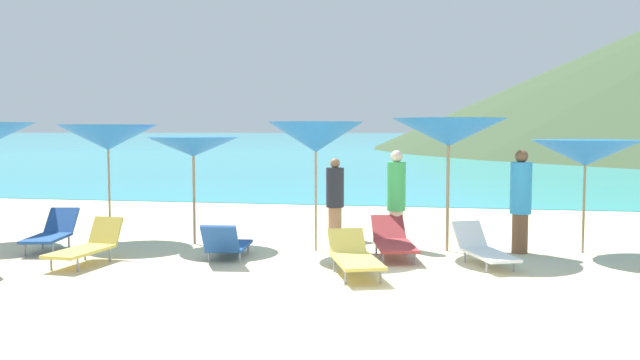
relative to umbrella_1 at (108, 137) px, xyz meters
name	(u,v)px	position (x,y,z in m)	size (l,w,h in m)	color
ground_plane	(405,211)	(5.52, 6.88, -2.20)	(50.00, 100.00, 0.30)	beige
ocean_water	(440,136)	(5.52, 226.71, -2.04)	(650.00, 440.00, 0.02)	#2DADBC
umbrella_1	(108,137)	(0.00, 0.00, 0.00)	(2.02, 2.02, 2.31)	#9E7F59
umbrella_2	(193,147)	(1.87, -0.19, -0.18)	(1.95, 1.95, 2.07)	#9E7F59
umbrella_3	(316,137)	(4.32, -0.47, 0.02)	(1.81, 1.81, 2.35)	#9E7F59
umbrella_4	(449,132)	(6.68, -0.06, 0.10)	(2.20, 2.20, 2.41)	#9E7F59
umbrella_5	(585,153)	(9.07, 0.19, -0.26)	(1.96, 1.96, 2.03)	#9E7F59
lounge_chair_1	(227,244)	(2.99, -1.59, -1.78)	(0.74, 1.49, 0.68)	#1E478C
lounge_chair_2	(483,249)	(7.25, -1.20, -1.79)	(1.06, 1.67, 0.63)	white
lounge_chair_3	(354,256)	(5.28, -2.37, -1.76)	(1.09, 1.71, 0.61)	#D8BF4C
lounge_chair_6	(52,232)	(-0.45, -1.32, -1.72)	(0.82, 1.54, 0.71)	#1E478C
lounge_chair_7	(87,246)	(0.85, -2.33, -1.75)	(0.70, 1.52, 0.70)	#D8BF4C
lounge_chair_9	(393,240)	(5.75, -0.82, -1.76)	(0.97, 1.82, 0.63)	#A53333
beachgoer_0	(521,199)	(7.96, -0.03, -1.08)	(0.38, 0.38, 1.85)	brown
beachgoer_2	(396,196)	(5.73, 0.11, -1.09)	(0.35, 0.35, 1.82)	beige
beachgoer_3	(335,196)	(4.42, 1.06, -1.20)	(0.37, 0.37, 1.63)	#A3704C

